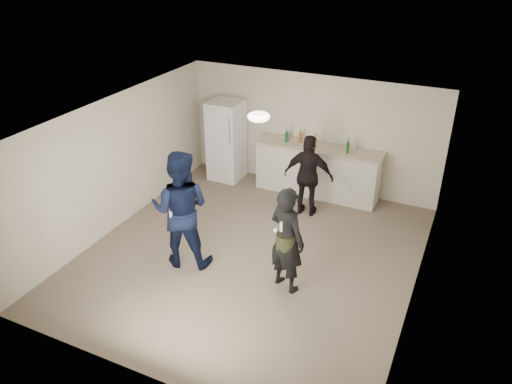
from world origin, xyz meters
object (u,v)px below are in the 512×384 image
at_px(spectator, 309,176).
at_px(man, 181,209).
at_px(woman, 287,240).
at_px(shaker, 289,136).
at_px(fridge, 226,140).
at_px(counter, 317,172).

bearing_deg(spectator, man, 56.43).
distance_m(man, woman, 1.84).
height_order(woman, spectator, woman).
height_order(man, woman, man).
relative_size(shaker, man, 0.08).
distance_m(fridge, man, 3.37).
bearing_deg(woman, spectator, -56.99).
xyz_separation_m(fridge, shaker, (1.42, 0.18, 0.28)).
height_order(shaker, man, man).
distance_m(fridge, woman, 4.16).
bearing_deg(spectator, fridge, -24.53).
xyz_separation_m(man, spectator, (1.35, 2.43, -0.19)).
bearing_deg(woman, counter, -58.17).
distance_m(shaker, woman, 3.59).
bearing_deg(counter, man, -110.49).
distance_m(fridge, shaker, 1.46).
height_order(counter, spectator, spectator).
xyz_separation_m(fridge, spectator, (2.24, -0.82, -0.07)).
bearing_deg(counter, fridge, -178.11).
distance_m(shaker, man, 3.48).
bearing_deg(spectator, counter, -87.21).
relative_size(counter, fridge, 1.44).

